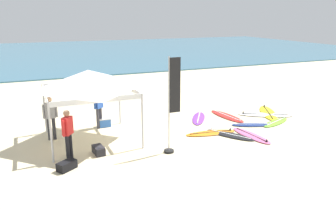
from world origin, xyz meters
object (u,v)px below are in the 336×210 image
(surfboard_orange, at_px, (211,133))
(gear_bag_by_pole, at_px, (67,166))
(surfboard_black, at_px, (230,135))
(surfboard_navy, at_px, (253,125))
(person_red, at_px, (68,131))
(surfboard_lime, at_px, (276,122))
(gear_bag_near_tent, at_px, (99,150))
(surfboard_yellow, at_px, (268,113))
(surfboard_white, at_px, (265,115))
(person_grey, at_px, (50,115))
(person_blue, at_px, (99,106))
(canopy_tent, at_px, (88,80))
(surfboard_pink, at_px, (251,135))
(surfboard_purple, at_px, (199,118))
(cooler_box, at_px, (105,122))
(banner_flag, at_px, (172,109))
(surfboard_red, at_px, (227,116))

(surfboard_orange, relative_size, gear_bag_by_pole, 3.65)
(surfboard_black, xyz_separation_m, surfboard_navy, (1.65, 0.69, 0.00))
(surfboard_orange, bearing_deg, gear_bag_by_pole, -169.27)
(surfboard_black, distance_m, person_red, 6.30)
(surfboard_lime, xyz_separation_m, gear_bag_near_tent, (-8.06, -0.35, 0.10))
(surfboard_yellow, distance_m, surfboard_white, 0.43)
(surfboard_white, bearing_deg, surfboard_black, -151.24)
(surfboard_orange, xyz_separation_m, gear_bag_by_pole, (-5.83, -1.11, 0.10))
(surfboard_orange, distance_m, person_grey, 6.37)
(person_blue, bearing_deg, surfboard_yellow, -7.67)
(surfboard_lime, bearing_deg, canopy_tent, 172.13)
(person_grey, xyz_separation_m, gear_bag_by_pole, (0.19, -2.95, -0.85))
(surfboard_pink, distance_m, gear_bag_near_tent, 6.03)
(canopy_tent, height_order, surfboard_lime, canopy_tent)
(surfboard_yellow, xyz_separation_m, gear_bag_by_pole, (-9.91, -2.55, 0.10))
(surfboard_purple, bearing_deg, surfboard_white, -13.51)
(surfboard_purple, height_order, cooler_box, cooler_box)
(person_red, bearing_deg, cooler_box, 57.57)
(surfboard_white, xyz_separation_m, person_red, (-9.35, -1.51, 0.95))
(surfboard_pink, height_order, surfboard_black, same)
(canopy_tent, relative_size, surfboard_orange, 1.48)
(surfboard_navy, distance_m, banner_flag, 4.88)
(surfboard_lime, height_order, person_grey, person_grey)
(canopy_tent, height_order, gear_bag_by_pole, canopy_tent)
(surfboard_orange, height_order, banner_flag, banner_flag)
(canopy_tent, height_order, surfboard_black, canopy_tent)
(gear_bag_near_tent, bearing_deg, person_red, -178.43)
(surfboard_lime, bearing_deg, surfboard_orange, -178.53)
(gear_bag_by_pole, bearing_deg, banner_flag, 0.43)
(surfboard_black, bearing_deg, surfboard_yellow, 29.07)
(surfboard_purple, relative_size, surfboard_orange, 0.93)
(surfboard_lime, height_order, person_red, person_red)
(surfboard_orange, distance_m, surfboard_white, 3.90)
(gear_bag_near_tent, bearing_deg, surfboard_black, -2.50)
(surfboard_pink, xyz_separation_m, person_red, (-6.98, 0.61, 0.95))
(surfboard_pink, relative_size, banner_flag, 0.63)
(surfboard_white, xyz_separation_m, banner_flag, (-5.93, -2.30, 1.54))
(banner_flag, bearing_deg, surfboard_red, 34.50)
(surfboard_red, xyz_separation_m, surfboard_yellow, (2.18, -0.30, -0.00))
(surfboard_black, height_order, banner_flag, banner_flag)
(surfboard_orange, height_order, cooler_box, cooler_box)
(surfboard_lime, distance_m, person_blue, 7.89)
(person_grey, xyz_separation_m, cooler_box, (2.23, 0.76, -0.79))
(surfboard_pink, distance_m, cooler_box, 6.22)
(surfboard_red, xyz_separation_m, banner_flag, (-4.11, -2.82, 1.54))
(surfboard_red, xyz_separation_m, person_grey, (-7.92, 0.10, 0.95))
(canopy_tent, height_order, person_blue, canopy_tent)
(surfboard_lime, height_order, cooler_box, cooler_box)
(surfboard_red, xyz_separation_m, person_red, (-7.53, -2.04, 0.95))
(surfboard_orange, bearing_deg, surfboard_white, 18.20)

